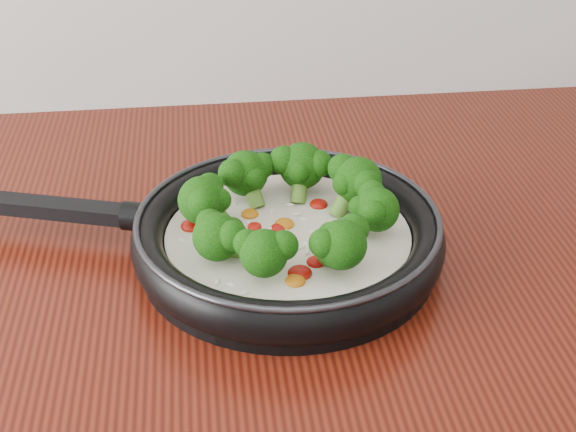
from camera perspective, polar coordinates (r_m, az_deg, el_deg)
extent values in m
cylinder|color=black|center=(0.79, 0.00, -2.75)|extent=(0.36, 0.36, 0.01)
torus|color=black|center=(0.78, 0.00, -1.40)|extent=(0.38, 0.38, 0.03)
torus|color=#2D2D33|center=(0.77, 0.00, -0.12)|extent=(0.37, 0.37, 0.01)
cube|color=black|center=(0.85, -15.57, 0.46)|extent=(0.17, 0.08, 0.01)
cylinder|color=black|center=(0.82, -10.57, -0.04)|extent=(0.04, 0.04, 0.03)
cylinder|color=beige|center=(0.78, 0.00, -1.80)|extent=(0.30, 0.30, 0.02)
ellipsoid|color=#9D0E07|center=(0.76, -5.16, -1.97)|extent=(0.02, 0.02, 0.01)
ellipsoid|color=#9D0E07|center=(0.78, -0.71, -0.85)|extent=(0.02, 0.02, 0.01)
ellipsoid|color=#C1660C|center=(0.77, 4.12, -1.68)|extent=(0.03, 0.03, 0.01)
ellipsoid|color=#9D0E07|center=(0.76, -1.17, -1.87)|extent=(0.03, 0.03, 0.01)
ellipsoid|color=#9D0E07|center=(0.74, 1.98, -3.25)|extent=(0.02, 0.02, 0.01)
ellipsoid|color=#C1660C|center=(0.79, -0.27, -0.59)|extent=(0.03, 0.03, 0.01)
ellipsoid|color=#9D0E07|center=(0.79, -6.89, -0.78)|extent=(0.02, 0.02, 0.01)
ellipsoid|color=#9D0E07|center=(0.81, 6.66, 0.08)|extent=(0.02, 0.02, 0.01)
ellipsoid|color=#C1660C|center=(0.81, -2.71, 0.14)|extent=(0.02, 0.02, 0.01)
ellipsoid|color=#9D0E07|center=(0.82, 2.18, 0.82)|extent=(0.02, 0.02, 0.01)
ellipsoid|color=#9D0E07|center=(0.72, 0.84, -4.04)|extent=(0.03, 0.03, 0.01)
ellipsoid|color=#C1660C|center=(0.76, 4.58, -2.32)|extent=(0.02, 0.02, 0.01)
ellipsoid|color=#9D0E07|center=(0.79, -6.79, -0.71)|extent=(0.03, 0.03, 0.01)
ellipsoid|color=#9D0E07|center=(0.79, -2.38, -0.76)|extent=(0.02, 0.02, 0.01)
ellipsoid|color=#C1660C|center=(0.71, 0.52, -4.59)|extent=(0.03, 0.03, 0.01)
ellipsoid|color=#9D0E07|center=(0.82, -5.81, 0.66)|extent=(0.02, 0.02, 0.01)
ellipsoid|color=white|center=(0.78, 1.74, -1.12)|extent=(0.01, 0.01, 0.00)
ellipsoid|color=white|center=(0.81, 0.63, 0.14)|extent=(0.01, 0.00, 0.00)
ellipsoid|color=white|center=(0.79, -0.62, -0.54)|extent=(0.01, 0.01, 0.00)
ellipsoid|color=white|center=(0.78, -1.05, -1.17)|extent=(0.01, 0.01, 0.00)
ellipsoid|color=white|center=(0.76, 1.26, -1.98)|extent=(0.01, 0.01, 0.00)
ellipsoid|color=white|center=(0.83, -3.73, 0.81)|extent=(0.01, 0.01, 0.00)
ellipsoid|color=white|center=(0.82, 0.17, 0.78)|extent=(0.01, 0.00, 0.00)
ellipsoid|color=white|center=(0.75, 4.13, -2.74)|extent=(0.01, 0.01, 0.00)
ellipsoid|color=white|center=(0.77, -4.16, -1.80)|extent=(0.01, 0.01, 0.00)
ellipsoid|color=white|center=(0.78, -1.08, -0.89)|extent=(0.01, 0.00, 0.00)
ellipsoid|color=white|center=(0.71, -3.98, -4.84)|extent=(0.01, 0.01, 0.00)
ellipsoid|color=white|center=(0.81, -1.12, 0.34)|extent=(0.01, 0.01, 0.00)
ellipsoid|color=white|center=(0.71, -4.99, -4.64)|extent=(0.01, 0.01, 0.00)
ellipsoid|color=white|center=(0.78, -0.19, -1.10)|extent=(0.01, 0.01, 0.00)
ellipsoid|color=white|center=(0.74, -0.72, -3.22)|extent=(0.01, 0.01, 0.00)
ellipsoid|color=white|center=(0.80, -2.76, -0.53)|extent=(0.01, 0.01, 0.00)
ellipsoid|color=white|center=(0.74, -2.25, -3.30)|extent=(0.00, 0.01, 0.00)
ellipsoid|color=white|center=(0.78, -7.50, -1.71)|extent=(0.01, 0.01, 0.00)
ellipsoid|color=white|center=(0.81, -5.63, -0.04)|extent=(0.01, 0.01, 0.00)
ellipsoid|color=white|center=(0.85, -2.14, 1.89)|extent=(0.01, 0.01, 0.00)
ellipsoid|color=white|center=(0.75, 1.35, -2.53)|extent=(0.01, 0.01, 0.00)
ellipsoid|color=white|center=(0.70, -3.12, -5.46)|extent=(0.01, 0.01, 0.00)
ellipsoid|color=white|center=(0.76, 3.03, -2.05)|extent=(0.01, 0.01, 0.00)
ellipsoid|color=white|center=(0.80, 1.14, -0.25)|extent=(0.01, 0.01, 0.00)
ellipsoid|color=white|center=(0.78, -6.62, -1.45)|extent=(0.01, 0.01, 0.00)
ellipsoid|color=white|center=(0.76, 0.92, -2.24)|extent=(0.01, 0.01, 0.00)
cylinder|color=olive|center=(0.77, 4.96, -0.59)|extent=(0.03, 0.02, 0.04)
sphere|color=black|center=(0.76, 6.30, 0.45)|extent=(0.05, 0.05, 0.04)
sphere|color=black|center=(0.77, 5.93, 1.55)|extent=(0.03, 0.03, 0.03)
sphere|color=black|center=(0.74, 6.02, 0.22)|extent=(0.03, 0.03, 0.02)
sphere|color=black|center=(0.76, 5.05, 0.64)|extent=(0.03, 0.03, 0.02)
cylinder|color=olive|center=(0.81, 3.94, 1.09)|extent=(0.04, 0.03, 0.04)
sphere|color=black|center=(0.81, 4.94, 2.50)|extent=(0.06, 0.06, 0.05)
sphere|color=black|center=(0.81, 3.86, 3.36)|extent=(0.04, 0.04, 0.03)
sphere|color=black|center=(0.79, 5.56, 2.25)|extent=(0.04, 0.04, 0.03)
sphere|color=black|center=(0.80, 4.01, 2.29)|extent=(0.03, 0.03, 0.02)
cylinder|color=olive|center=(0.83, 0.80, 2.02)|extent=(0.02, 0.03, 0.04)
sphere|color=black|center=(0.84, 0.99, 3.57)|extent=(0.06, 0.06, 0.05)
sphere|color=black|center=(0.83, -0.31, 3.95)|extent=(0.04, 0.04, 0.03)
sphere|color=black|center=(0.83, 2.20, 3.69)|extent=(0.04, 0.04, 0.03)
sphere|color=black|center=(0.82, 0.81, 3.16)|extent=(0.03, 0.03, 0.02)
cylinder|color=olive|center=(0.82, -2.45, 1.62)|extent=(0.03, 0.03, 0.03)
sphere|color=black|center=(0.83, -3.03, 3.03)|extent=(0.06, 0.06, 0.05)
sphere|color=black|center=(0.81, -3.93, 3.02)|extent=(0.04, 0.04, 0.03)
sphere|color=black|center=(0.83, -1.86, 3.58)|extent=(0.03, 0.03, 0.03)
sphere|color=black|center=(0.81, -2.45, 2.68)|extent=(0.03, 0.03, 0.02)
cylinder|color=olive|center=(0.78, -4.82, -0.03)|extent=(0.03, 0.02, 0.03)
sphere|color=black|center=(0.78, -6.06, 1.10)|extent=(0.06, 0.06, 0.05)
sphere|color=black|center=(0.76, -5.97, 0.90)|extent=(0.04, 0.04, 0.03)
sphere|color=black|center=(0.79, -5.54, 2.07)|extent=(0.03, 0.03, 0.03)
sphere|color=black|center=(0.77, -4.86, 1.14)|extent=(0.03, 0.03, 0.02)
cylinder|color=olive|center=(0.74, -3.98, -2.08)|extent=(0.03, 0.03, 0.03)
sphere|color=black|center=(0.73, -5.03, -1.48)|extent=(0.06, 0.06, 0.04)
sphere|color=black|center=(0.71, -3.94, -1.40)|extent=(0.03, 0.03, 0.03)
sphere|color=black|center=(0.74, -5.53, -0.47)|extent=(0.03, 0.03, 0.03)
sphere|color=black|center=(0.73, -3.95, -0.93)|extent=(0.03, 0.03, 0.02)
cylinder|color=olive|center=(0.72, -1.33, -3.04)|extent=(0.03, 0.03, 0.03)
sphere|color=black|center=(0.70, -1.71, -2.65)|extent=(0.05, 0.05, 0.04)
sphere|color=black|center=(0.69, -0.33, -2.08)|extent=(0.03, 0.03, 0.03)
sphere|color=black|center=(0.70, -2.89, -1.92)|extent=(0.03, 0.03, 0.02)
sphere|color=black|center=(0.71, -1.34, -1.80)|extent=(0.03, 0.03, 0.02)
cylinder|color=olive|center=(0.73, 2.93, -2.59)|extent=(0.03, 0.04, 0.04)
sphere|color=black|center=(0.70, 3.79, -2.03)|extent=(0.06, 0.06, 0.04)
sphere|color=black|center=(0.71, 4.63, -0.92)|extent=(0.04, 0.04, 0.03)
sphere|color=black|center=(0.70, 2.52, -1.92)|extent=(0.03, 0.03, 0.03)
sphere|color=black|center=(0.71, 3.00, -1.29)|extent=(0.03, 0.03, 0.02)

